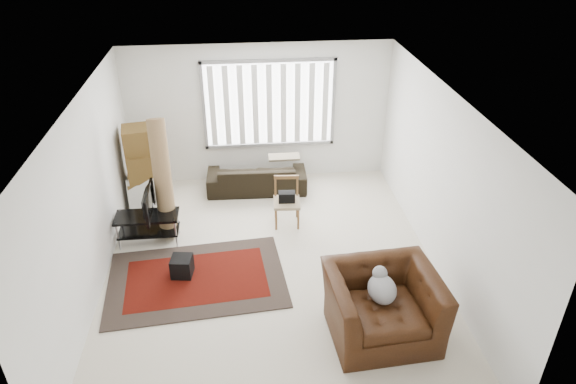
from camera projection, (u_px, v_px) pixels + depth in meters
The scene contains 11 objects.
room at pixel (270, 150), 7.46m from camera, with size 6.00×6.02×2.71m.
persian_rug at pixel (197, 279), 7.64m from camera, with size 2.73×1.94×0.02m.
tv_stand at pixel (148, 223), 8.32m from camera, with size 1.01×0.46×0.51m.
tv at pixel (144, 203), 8.14m from camera, with size 0.82×0.11×0.47m, color black.
subwoofer at pixel (182, 266), 7.65m from camera, with size 0.30×0.30×0.30m, color black.
moving_boxes at pixel (144, 170), 9.18m from camera, with size 0.70×0.66×1.52m.
white_flatpack at pixel (143, 197), 9.11m from camera, with size 0.52×0.08×0.66m, color silver.
rolled_rug at pixel (163, 179), 8.34m from camera, with size 0.29×0.29×1.95m, color brown.
sofa at pixel (257, 173), 9.82m from camera, with size 1.89×0.82×0.73m, color black.
side_chair at pixel (287, 200), 8.76m from camera, with size 0.48×0.48×0.84m.
armchair at pixel (383, 302), 6.48m from camera, with size 1.46×1.29×1.02m.
Camera 1 is at (-0.40, -6.25, 4.96)m, focal length 32.00 mm.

